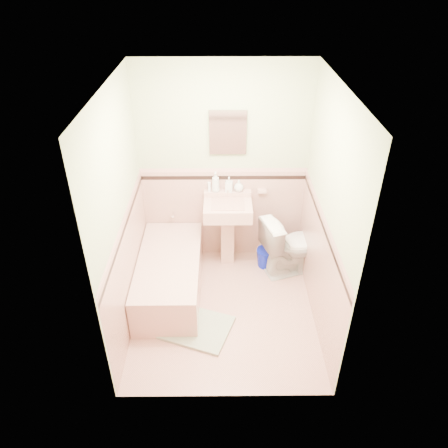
{
  "coord_description": "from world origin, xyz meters",
  "views": [
    {
      "loc": [
        -0.03,
        -3.54,
        3.47
      ],
      "look_at": [
        0.0,
        0.25,
        1.0
      ],
      "focal_mm": 34.55,
      "sensor_mm": 36.0,
      "label": 1
    }
  ],
  "objects_px": {
    "soap_bottle_right": "(239,186)",
    "toilet": "(293,245)",
    "soap_bottle_left": "(216,182)",
    "shoe": "(186,327)",
    "bathtub": "(170,276)",
    "medicine_cabinet": "(228,132)",
    "soap_bottle_mid": "(229,184)",
    "bucket": "(266,258)",
    "sink": "(228,234)"
  },
  "relations": [
    {
      "from": "medicine_cabinet",
      "to": "soap_bottle_left",
      "type": "relative_size",
      "value": 1.79
    },
    {
      "from": "shoe",
      "to": "soap_bottle_right",
      "type": "bearing_deg",
      "value": 71.67
    },
    {
      "from": "soap_bottle_right",
      "to": "shoe",
      "type": "relative_size",
      "value": 0.95
    },
    {
      "from": "bathtub",
      "to": "shoe",
      "type": "xyz_separation_m",
      "value": [
        0.22,
        -0.64,
        -0.16
      ]
    },
    {
      "from": "bathtub",
      "to": "toilet",
      "type": "bearing_deg",
      "value": 14.34
    },
    {
      "from": "medicine_cabinet",
      "to": "toilet",
      "type": "relative_size",
      "value": 0.57
    },
    {
      "from": "sink",
      "to": "soap_bottle_left",
      "type": "bearing_deg",
      "value": 128.74
    },
    {
      "from": "soap_bottle_left",
      "to": "bucket",
      "type": "height_order",
      "value": "soap_bottle_left"
    },
    {
      "from": "bathtub",
      "to": "toilet",
      "type": "xyz_separation_m",
      "value": [
        1.47,
        0.38,
        0.17
      ]
    },
    {
      "from": "shoe",
      "to": "soap_bottle_left",
      "type": "bearing_deg",
      "value": 82.28
    },
    {
      "from": "soap_bottle_right",
      "to": "toilet",
      "type": "relative_size",
      "value": 0.19
    },
    {
      "from": "bucket",
      "to": "soap_bottle_mid",
      "type": "bearing_deg",
      "value": 153.73
    },
    {
      "from": "sink",
      "to": "toilet",
      "type": "bearing_deg",
      "value": -10.97
    },
    {
      "from": "soap_bottle_left",
      "to": "bathtub",
      "type": "bearing_deg",
      "value": -127.03
    },
    {
      "from": "soap_bottle_left",
      "to": "toilet",
      "type": "relative_size",
      "value": 0.32
    },
    {
      "from": "soap_bottle_left",
      "to": "shoe",
      "type": "xyz_separation_m",
      "value": [
        -0.31,
        -1.35,
        -1.02
      ]
    },
    {
      "from": "toilet",
      "to": "bucket",
      "type": "bearing_deg",
      "value": 53.05
    },
    {
      "from": "soap_bottle_left",
      "to": "bucket",
      "type": "xyz_separation_m",
      "value": [
        0.63,
        -0.23,
        -0.97
      ]
    },
    {
      "from": "sink",
      "to": "soap_bottle_mid",
      "type": "distance_m",
      "value": 0.63
    },
    {
      "from": "soap_bottle_mid",
      "to": "soap_bottle_right",
      "type": "distance_m",
      "value": 0.12
    },
    {
      "from": "soap_bottle_mid",
      "to": "soap_bottle_right",
      "type": "bearing_deg",
      "value": 0.0
    },
    {
      "from": "toilet",
      "to": "shoe",
      "type": "distance_m",
      "value": 1.65
    },
    {
      "from": "bathtub",
      "to": "shoe",
      "type": "distance_m",
      "value": 0.7
    },
    {
      "from": "soap_bottle_left",
      "to": "shoe",
      "type": "relative_size",
      "value": 1.65
    },
    {
      "from": "bathtub",
      "to": "toilet",
      "type": "height_order",
      "value": "toilet"
    },
    {
      "from": "bathtub",
      "to": "soap_bottle_right",
      "type": "distance_m",
      "value": 1.35
    },
    {
      "from": "bucket",
      "to": "medicine_cabinet",
      "type": "bearing_deg",
      "value": 151.68
    },
    {
      "from": "soap_bottle_mid",
      "to": "toilet",
      "type": "height_order",
      "value": "soap_bottle_mid"
    },
    {
      "from": "medicine_cabinet",
      "to": "soap_bottle_mid",
      "type": "bearing_deg",
      "value": -61.85
    },
    {
      "from": "sink",
      "to": "soap_bottle_right",
      "type": "distance_m",
      "value": 0.63
    },
    {
      "from": "soap_bottle_left",
      "to": "sink",
      "type": "bearing_deg",
      "value": -51.26
    },
    {
      "from": "medicine_cabinet",
      "to": "shoe",
      "type": "xyz_separation_m",
      "value": [
        -0.46,
        -1.38,
        -1.64
      ]
    },
    {
      "from": "soap_bottle_right",
      "to": "bucket",
      "type": "xyz_separation_m",
      "value": [
        0.35,
        -0.23,
        -0.91
      ]
    },
    {
      "from": "toilet",
      "to": "bucket",
      "type": "xyz_separation_m",
      "value": [
        -0.31,
        0.1,
        -0.27
      ]
    },
    {
      "from": "sink",
      "to": "soap_bottle_right",
      "type": "height_order",
      "value": "soap_bottle_right"
    },
    {
      "from": "soap_bottle_mid",
      "to": "bucket",
      "type": "height_order",
      "value": "soap_bottle_mid"
    },
    {
      "from": "bathtub",
      "to": "soap_bottle_left",
      "type": "height_order",
      "value": "soap_bottle_left"
    },
    {
      "from": "bucket",
      "to": "soap_bottle_right",
      "type": "bearing_deg",
      "value": 146.57
    },
    {
      "from": "soap_bottle_right",
      "to": "toilet",
      "type": "bearing_deg",
      "value": -26.9
    },
    {
      "from": "toilet",
      "to": "medicine_cabinet",
      "type": "bearing_deg",
      "value": 46.74
    },
    {
      "from": "soap_bottle_left",
      "to": "toilet",
      "type": "bearing_deg",
      "value": -19.6
    },
    {
      "from": "soap_bottle_right",
      "to": "soap_bottle_left",
      "type": "bearing_deg",
      "value": 180.0
    },
    {
      "from": "soap_bottle_left",
      "to": "toilet",
      "type": "height_order",
      "value": "soap_bottle_left"
    },
    {
      "from": "soap_bottle_mid",
      "to": "soap_bottle_right",
      "type": "relative_size",
      "value": 1.29
    },
    {
      "from": "medicine_cabinet",
      "to": "soap_bottle_right",
      "type": "height_order",
      "value": "medicine_cabinet"
    },
    {
      "from": "soap_bottle_right",
      "to": "toilet",
      "type": "distance_m",
      "value": 0.98
    },
    {
      "from": "soap_bottle_left",
      "to": "bucket",
      "type": "bearing_deg",
      "value": -20.2
    },
    {
      "from": "soap_bottle_mid",
      "to": "bathtub",
      "type": "bearing_deg",
      "value": -134.43
    },
    {
      "from": "medicine_cabinet",
      "to": "soap_bottle_mid",
      "type": "relative_size",
      "value": 2.4
    },
    {
      "from": "soap_bottle_left",
      "to": "shoe",
      "type": "height_order",
      "value": "soap_bottle_left"
    }
  ]
}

